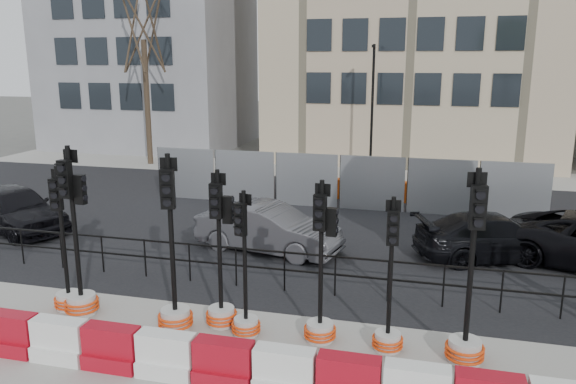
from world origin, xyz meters
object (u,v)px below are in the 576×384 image
(car_a, at_px, (15,208))
(car_c, at_px, (495,237))
(traffic_signal_a, at_px, (67,281))
(traffic_signal_d, at_px, (221,290))
(traffic_signal_h, at_px, (467,325))

(car_a, xyz_separation_m, car_c, (14.51, 1.04, -0.11))
(traffic_signal_a, distance_m, traffic_signal_d, 3.53)
(traffic_signal_a, height_order, traffic_signal_d, traffic_signal_d)
(traffic_signal_h, bearing_deg, traffic_signal_a, 168.49)
(traffic_signal_h, relative_size, car_c, 0.76)
(traffic_signal_h, relative_size, car_a, 0.77)
(car_a, bearing_deg, traffic_signal_a, -107.70)
(traffic_signal_h, xyz_separation_m, car_a, (-13.48, 4.81, 0.00))
(traffic_signal_h, bearing_deg, car_c, 69.57)
(traffic_signal_a, height_order, traffic_signal_h, traffic_signal_h)
(traffic_signal_d, xyz_separation_m, car_c, (5.80, 5.60, -0.15))
(traffic_signal_d, bearing_deg, traffic_signal_h, -5.22)
(traffic_signal_h, xyz_separation_m, car_c, (1.03, 5.85, -0.11))
(traffic_signal_h, height_order, car_a, traffic_signal_h)
(traffic_signal_a, distance_m, car_c, 10.92)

